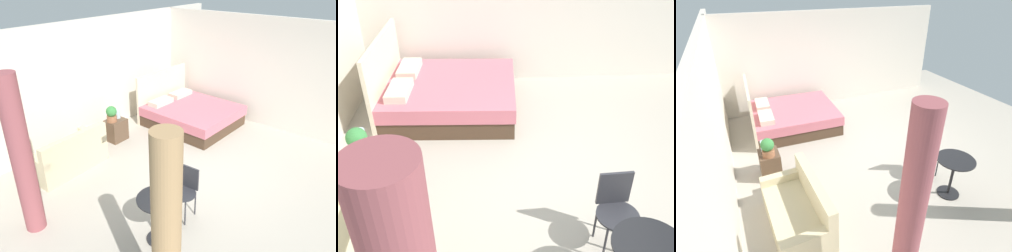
{
  "view_description": "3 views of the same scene",
  "coord_description": "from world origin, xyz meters",
  "views": [
    {
      "loc": [
        -4.61,
        -2.72,
        3.67
      ],
      "look_at": [
        -0.01,
        0.95,
        0.85
      ],
      "focal_mm": 35.11,
      "sensor_mm": 36.0,
      "label": 1
    },
    {
      "loc": [
        -3.84,
        1.01,
        3.31
      ],
      "look_at": [
        0.32,
        0.79,
        0.6
      ],
      "focal_mm": 41.18,
      "sensor_mm": 36.0,
      "label": 2
    },
    {
      "loc": [
        -4.42,
        2.91,
        3.42
      ],
      "look_at": [
        0.09,
        0.95,
        0.72
      ],
      "focal_mm": 28.71,
      "sensor_mm": 36.0,
      "label": 3
    }
  ],
  "objects": [
    {
      "name": "cafe_chair_near_window",
      "position": [
        -1.07,
        -0.25,
        0.52
      ],
      "size": [
        0.46,
        0.46,
        0.85
      ],
      "color": "#2D2D33",
      "rests_on": "ground"
    },
    {
      "name": "vase",
      "position": [
        0.16,
        2.59,
        0.61
      ],
      "size": [
        0.14,
        0.14,
        0.21
      ],
      "color": "silver",
      "rests_on": "nightstand"
    },
    {
      "name": "nightstand",
      "position": [
        0.04,
        2.55,
        0.26
      ],
      "size": [
        0.45,
        0.38,
        0.51
      ],
      "color": "brown",
      "rests_on": "ground"
    },
    {
      "name": "bed",
      "position": [
        1.83,
        1.69,
        0.29
      ],
      "size": [
        1.96,
        2.18,
        1.26
      ],
      "color": "#473323",
      "rests_on": "ground"
    },
    {
      "name": "wall_right",
      "position": [
        3.03,
        0.0,
        1.35
      ],
      "size": [
        0.12,
        6.58,
        2.7
      ],
      "primitive_type": "cube",
      "color": "silver",
      "rests_on": "ground"
    },
    {
      "name": "potted_plant",
      "position": [
        -0.06,
        2.55,
        0.7
      ],
      "size": [
        0.25,
        0.25,
        0.37
      ],
      "color": "#935B3D",
      "rests_on": "nightstand"
    },
    {
      "name": "ground_plane",
      "position": [
        0.0,
        0.0,
        -0.01
      ],
      "size": [
        9.06,
        9.58,
        0.02
      ],
      "primitive_type": "cube",
      "color": "#B2A899"
    }
  ]
}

